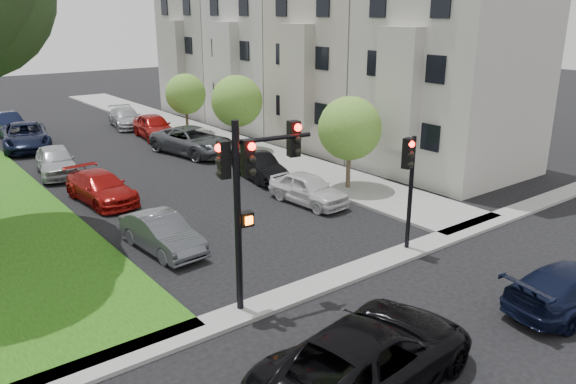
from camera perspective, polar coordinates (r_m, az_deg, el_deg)
ground at (r=16.58m, az=10.77°, el=-10.85°), size 140.00×140.00×0.00m
sidewalk_right at (r=38.73m, az=-9.28°, el=6.00°), size 3.50×44.00×0.12m
sidewalk_cross at (r=17.77m, az=5.96°, el=-8.34°), size 60.00×1.00×0.12m
house_a at (r=29.33m, az=16.53°, el=15.33°), size 7.70×7.55×15.97m
house_b at (r=34.33m, az=6.07°, el=16.20°), size 7.70×7.55×15.97m
house_c at (r=40.12m, az=-1.61°, el=16.52°), size 7.70×7.55×15.97m
house_d at (r=46.40m, az=-7.30°, el=16.58°), size 7.70×7.55×15.97m
small_tree_a at (r=25.46m, az=6.28°, el=6.43°), size 2.88×2.88×4.32m
small_tree_b at (r=32.76m, az=-5.22°, el=9.17°), size 2.97×2.97×4.45m
small_tree_c at (r=38.22m, az=-10.36°, el=9.76°), size 2.68×2.68×4.01m
traffic_signal_main at (r=14.64m, az=-3.91°, el=1.13°), size 2.61×0.69×5.33m
traffic_signal_secondary at (r=18.90m, az=12.21°, el=1.89°), size 0.54×0.43×4.03m
car_cross_near at (r=12.75m, az=8.28°, el=-16.14°), size 5.97×3.38×1.57m
car_parked_0 at (r=23.97m, az=2.07°, el=0.33°), size 1.87×3.99×1.32m
car_parked_1 at (r=27.57m, az=-2.94°, el=2.62°), size 1.88×4.00×1.27m
car_parked_2 at (r=32.87m, az=-9.59°, el=5.14°), size 3.61×5.97×1.55m
car_parked_3 at (r=37.57m, az=-13.44°, el=6.50°), size 2.38×4.76×1.56m
car_parked_4 at (r=41.81m, az=-16.13°, el=7.26°), size 2.70×4.90×1.34m
car_parked_5 at (r=19.75m, az=-12.67°, el=-4.10°), size 1.64×3.96×1.28m
car_parked_6 at (r=25.49m, az=-18.47°, el=0.43°), size 2.17×4.57×1.29m
car_parked_7 at (r=30.48m, az=-22.51°, el=2.94°), size 2.42×4.55×1.47m
car_parked_8 at (r=37.15m, az=-25.13°, el=5.16°), size 3.48×5.94×1.55m
car_parked_9 at (r=41.85m, az=-26.68°, el=6.17°), size 2.07×4.67×1.49m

